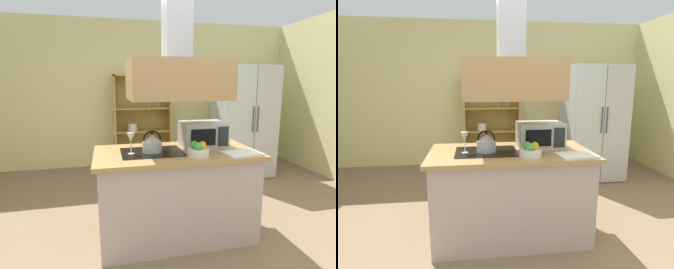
{
  "view_description": "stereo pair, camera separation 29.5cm",
  "coord_description": "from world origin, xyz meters",
  "views": [
    {
      "loc": [
        -0.64,
        -2.17,
        1.55
      ],
      "look_at": [
        0.02,
        0.66,
        1.0
      ],
      "focal_mm": 28.5,
      "sensor_mm": 36.0,
      "label": 1
    },
    {
      "loc": [
        -0.35,
        -2.22,
        1.55
      ],
      "look_at": [
        0.02,
        0.66,
        1.0
      ],
      "focal_mm": 28.5,
      "sensor_mm": 36.0,
      "label": 2
    }
  ],
  "objects": [
    {
      "name": "ground_plane",
      "position": [
        0.0,
        0.0,
        0.0
      ],
      "size": [
        7.8,
        7.8,
        0.0
      ],
      "primitive_type": "plane",
      "color": "#83694E"
    },
    {
      "name": "wall_back",
      "position": [
        0.0,
        3.0,
        1.35
      ],
      "size": [
        6.0,
        0.12,
        2.7
      ],
      "primitive_type": "cube",
      "color": "beige",
      "rests_on": "ground"
    },
    {
      "name": "kitchen_island",
      "position": [
        0.02,
        0.31,
        0.45
      ],
      "size": [
        1.59,
        0.83,
        0.9
      ],
      "color": "#BDAAA6",
      "rests_on": "ground"
    },
    {
      "name": "range_hood",
      "position": [
        0.02,
        0.31,
        1.71
      ],
      "size": [
        0.9,
        0.7,
        1.29
      ],
      "color": "tan"
    },
    {
      "name": "refrigerator",
      "position": [
        1.63,
        1.93,
        0.92
      ],
      "size": [
        0.9,
        0.77,
        1.84
      ],
      "color": "#B0B8BB",
      "rests_on": "ground"
    },
    {
      "name": "dish_cabinet",
      "position": [
        0.01,
        2.78,
        0.75
      ],
      "size": [
        1.05,
        0.4,
        1.71
      ],
      "color": "#A8873D",
      "rests_on": "ground"
    },
    {
      "name": "kettle",
      "position": [
        -0.22,
        0.31,
        0.99
      ],
      "size": [
        0.19,
        0.19,
        0.21
      ],
      "color": "#B5B8C1",
      "rests_on": "kitchen_island"
    },
    {
      "name": "cutting_board",
      "position": [
        0.59,
        0.04,
        0.91
      ],
      "size": [
        0.36,
        0.28,
        0.02
      ],
      "primitive_type": "cube",
      "rotation": [
        0.0,
        0.0,
        0.11
      ],
      "color": "white",
      "rests_on": "kitchen_island"
    },
    {
      "name": "microwave",
      "position": [
        0.35,
        0.45,
        1.03
      ],
      "size": [
        0.46,
        0.35,
        0.26
      ],
      "color": "#B7BABF",
      "rests_on": "kitchen_island"
    },
    {
      "name": "wine_glass_on_counter",
      "position": [
        -0.43,
        0.29,
        1.05
      ],
      "size": [
        0.08,
        0.08,
        0.21
      ],
      "color": "silver",
      "rests_on": "kitchen_island"
    },
    {
      "name": "fruit_bowl",
      "position": [
        0.17,
        0.08,
        0.95
      ],
      "size": [
        0.21,
        0.21,
        0.14
      ],
      "color": "silver",
      "rests_on": "kitchen_island"
    }
  ]
}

